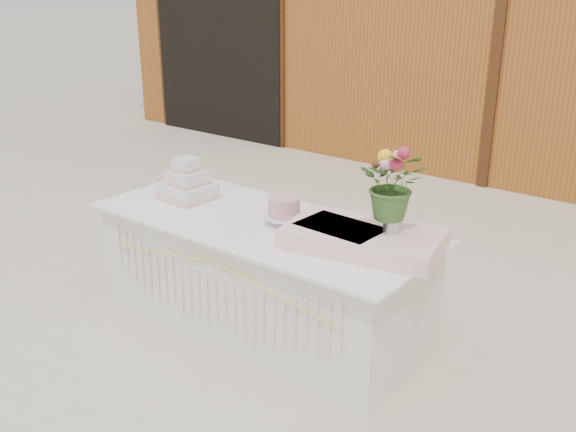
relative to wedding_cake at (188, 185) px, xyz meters
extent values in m
plane|color=beige|center=(0.72, -0.03, -0.87)|extent=(80.00, 80.00, 0.00)
cube|color=#95561F|center=(0.72, 5.97, 0.63)|extent=(12.00, 4.00, 3.00)
cube|color=black|center=(-3.48, 3.95, 0.23)|extent=(2.40, 0.08, 2.20)
cube|color=silver|center=(0.72, -0.03, -0.50)|extent=(2.28, 0.88, 0.75)
cube|color=silver|center=(0.72, -0.03, -0.11)|extent=(2.40, 1.00, 0.02)
cube|color=silver|center=(0.00, 0.00, -0.05)|extent=(0.34, 0.34, 0.11)
cube|color=#FFB6A1|center=(0.00, 0.00, -0.08)|extent=(0.35, 0.35, 0.03)
cube|color=silver|center=(0.00, 0.00, 0.06)|extent=(0.24, 0.24, 0.10)
cube|color=#FFB6A1|center=(0.00, 0.00, 0.03)|extent=(0.26, 0.26, 0.03)
cube|color=silver|center=(0.00, 0.00, 0.16)|extent=(0.16, 0.16, 0.09)
cube|color=#FFB6A1|center=(0.00, 0.00, 0.13)|extent=(0.17, 0.17, 0.03)
cylinder|color=white|center=(0.89, 0.01, -0.10)|extent=(0.23, 0.23, 0.01)
cylinder|color=white|center=(0.89, 0.01, -0.07)|extent=(0.07, 0.07, 0.04)
cylinder|color=white|center=(0.89, 0.01, -0.04)|extent=(0.27, 0.27, 0.01)
cylinder|color=#CA9293|center=(0.89, 0.01, 0.03)|extent=(0.21, 0.21, 0.12)
cube|color=beige|center=(1.49, 0.02, -0.05)|extent=(1.02, 0.71, 0.12)
cylinder|color=#B8B8BD|center=(1.65, 0.08, 0.08)|extent=(0.10, 0.10, 0.13)
imported|color=#355A24|center=(1.65, 0.08, 0.36)|extent=(0.48, 0.45, 0.42)
camera|label=1|loc=(3.33, -3.07, 1.44)|focal=40.00mm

